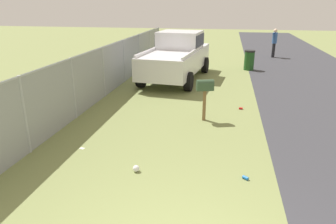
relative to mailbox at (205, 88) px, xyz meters
name	(u,v)px	position (x,y,z in m)	size (l,w,h in m)	color
mailbox	(205,88)	(0.00, 0.00, 0.00)	(0.34, 0.54, 1.24)	brown
pickup_truck	(177,54)	(5.28, 1.66, 0.12)	(5.66, 2.71, 2.09)	silver
trash_bin	(249,60)	(7.88, -1.70, -0.48)	(0.53, 0.53, 1.01)	#1E4C1E
pedestrian	(274,41)	(12.24, -3.44, 0.05)	(0.43, 0.38, 1.78)	black
fence_section	(114,64)	(3.01, 3.85, 0.00)	(16.68, 0.07, 1.84)	#9EA3A8
litter_can_by_mailbox	(245,178)	(-3.22, -1.09, -0.96)	(0.07, 0.07, 0.12)	blue
litter_wrapper_midfield_a	(82,148)	(-2.51, 2.74, -0.99)	(0.12, 0.08, 0.01)	silver
litter_can_far_scatter	(241,108)	(1.22, -1.12, -0.96)	(0.07, 0.07, 0.12)	red
litter_bag_near_hydrant	(136,169)	(-3.33, 1.14, -0.92)	(0.14, 0.14, 0.14)	silver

